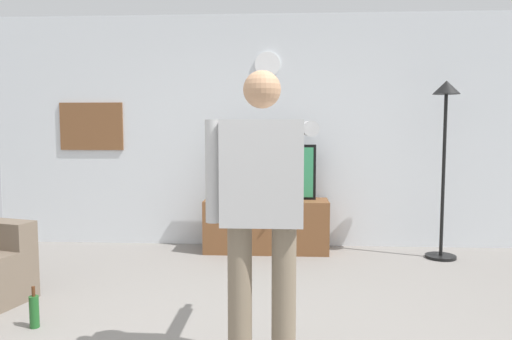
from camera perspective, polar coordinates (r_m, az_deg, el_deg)
back_wall at (r=5.71m, az=0.85°, el=4.57°), size 6.40×0.10×2.70m
tv_stand at (r=5.47m, az=1.21°, el=-6.58°), size 1.38×0.45×0.59m
television at (r=5.43m, az=1.24°, el=-0.23°), size 1.10×0.07×0.62m
wall_clock at (r=5.69m, az=1.35°, el=12.33°), size 0.29×0.03×0.29m
framed_picture at (r=6.10m, az=-18.82°, el=4.90°), size 0.76×0.04×0.56m
floor_lamp at (r=5.45m, az=21.40°, el=4.17°), size 0.32×0.32×1.88m
person_standing_nearer_lamp at (r=2.74m, az=0.72°, el=-3.77°), size 0.64×0.78×1.72m
beverage_bottle at (r=3.85m, az=-24.71°, el=-14.89°), size 0.07×0.07×0.30m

